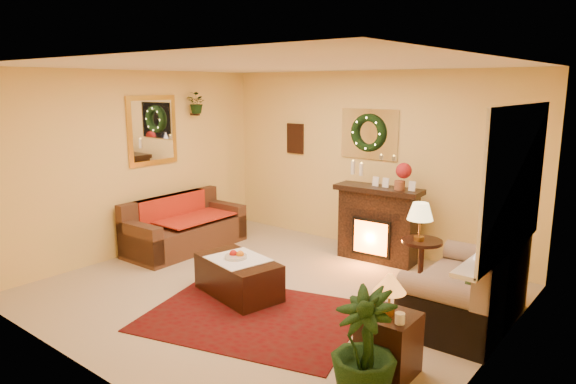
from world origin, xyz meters
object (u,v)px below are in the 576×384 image
Objects in this scene: fireplace at (378,222)px; side_table_round at (421,264)px; end_table_square at (388,344)px; coffee_table at (238,278)px; loveseat at (466,283)px; sofa at (185,221)px.

fireplace is 1.73× the size of side_table_round.
end_table_square reaches higher than coffee_table.
end_table_square is at bearing -73.26° from side_table_round.
coffee_table is (-2.14, 0.41, -0.06)m from end_table_square.
fireplace reaches higher than coffee_table.
coffee_table is at bearing -136.99° from side_table_round.
loveseat is at bearing -38.23° from fireplace.
end_table_square is (3.96, -1.18, -0.16)m from sofa.
sofa is 1.74× the size of coffee_table.
loveseat reaches higher than end_table_square.
fireplace reaches higher than sofa.
side_table_round is at bearing 143.24° from loveseat.
end_table_square is (1.49, -2.50, -0.28)m from fireplace.
sofa reaches higher than coffee_table.
sofa is 2.80m from fireplace.
loveseat is 1.45× the size of coffee_table.
sofa is 3.46m from side_table_round.
fireplace is at bearing 85.23° from coffee_table.
coffee_table is at bearing -158.63° from loveseat.
sofa reaches higher than side_table_round.
coffee_table is (-1.57, -1.47, -0.12)m from side_table_round.
loveseat reaches higher than coffee_table.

